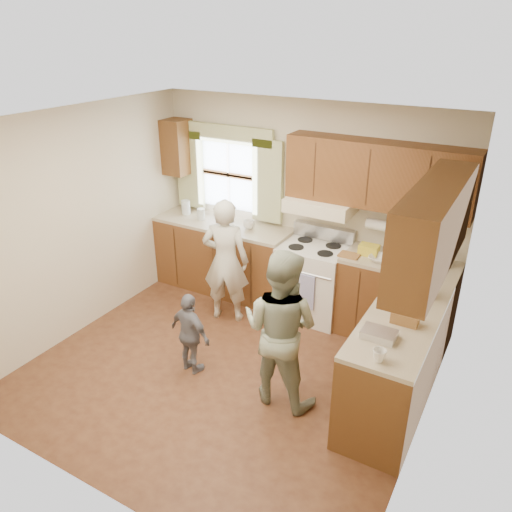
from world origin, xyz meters
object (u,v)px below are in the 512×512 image
Objects in this scene: child at (190,334)px; woman_left at (226,261)px; stove at (313,280)px; woman_right at (281,328)px.

woman_left is at bearing -65.72° from child.
stove is 0.70× the size of woman_right.
child is (-0.61, -1.63, -0.03)m from stove.
woman_right reaches higher than woman_left.
child is at bearing -110.50° from stove.
woman_left is 1.12m from child.
stove reaches higher than child.
woman_right is (1.20, -0.96, 0.01)m from woman_left.
woman_left is at bearing -38.51° from woman_right.
woman_right reaches higher than child.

